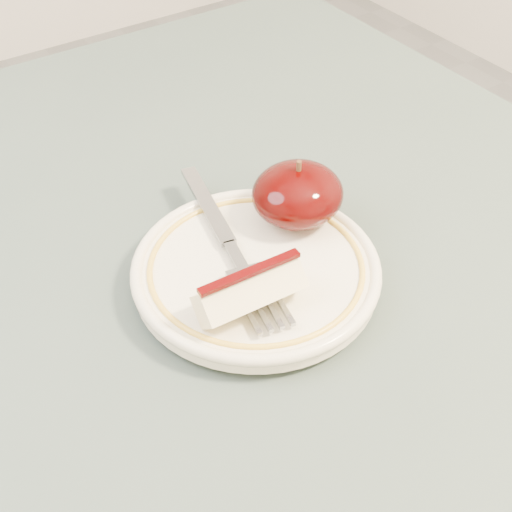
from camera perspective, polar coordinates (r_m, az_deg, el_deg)
table at (r=0.56m, az=-6.83°, el=-13.60°), size 0.90×0.90×0.75m
plate at (r=0.52m, az=-0.00°, el=-1.15°), size 0.18×0.18×0.02m
apple_half at (r=0.54m, az=3.34°, el=4.97°), size 0.07×0.07×0.05m
apple_wedge at (r=0.47m, az=-0.48°, el=-2.81°), size 0.08×0.04×0.04m
fork at (r=0.53m, az=-2.12°, el=0.91°), size 0.06×0.19×0.00m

